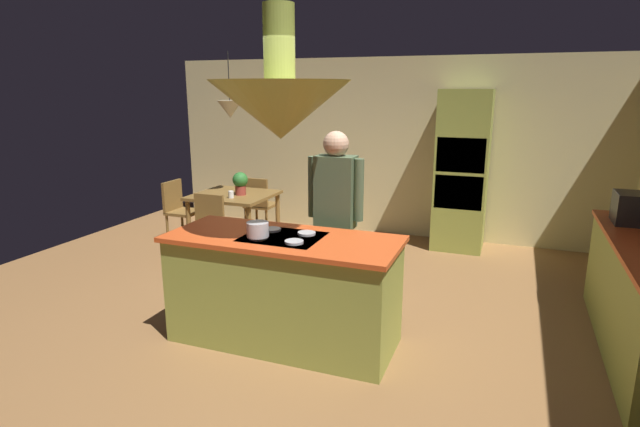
% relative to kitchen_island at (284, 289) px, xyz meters
% --- Properties ---
extents(ground, '(8.16, 8.16, 0.00)m').
position_rel_kitchen_island_xyz_m(ground, '(0.00, 0.20, -0.47)').
color(ground, olive).
extents(wall_back, '(6.80, 0.10, 2.55)m').
position_rel_kitchen_island_xyz_m(wall_back, '(0.00, 3.65, 0.80)').
color(wall_back, beige).
rests_on(wall_back, ground).
extents(kitchen_island, '(1.94, 0.81, 0.95)m').
position_rel_kitchen_island_xyz_m(kitchen_island, '(0.00, 0.00, 0.00)').
color(kitchen_island, '#939E42').
rests_on(kitchen_island, ground).
extents(oven_tower, '(0.66, 0.62, 2.11)m').
position_rel_kitchen_island_xyz_m(oven_tower, '(1.10, 3.24, 0.58)').
color(oven_tower, '#939E42').
rests_on(oven_tower, ground).
extents(dining_table, '(1.01, 0.94, 0.76)m').
position_rel_kitchen_island_xyz_m(dining_table, '(-1.70, 2.10, 0.19)').
color(dining_table, brown).
rests_on(dining_table, ground).
extents(person_at_island, '(0.53, 0.23, 1.75)m').
position_rel_kitchen_island_xyz_m(person_at_island, '(0.22, 0.68, 0.54)').
color(person_at_island, tan).
rests_on(person_at_island, ground).
extents(range_hood, '(1.10, 1.10, 1.00)m').
position_rel_kitchen_island_xyz_m(range_hood, '(0.00, 0.00, 1.52)').
color(range_hood, '#939E42').
extents(pendant_light_over_table, '(0.32, 0.32, 0.82)m').
position_rel_kitchen_island_xyz_m(pendant_light_over_table, '(-1.70, 2.10, 1.39)').
color(pendant_light_over_table, beige).
extents(chair_facing_island, '(0.40, 0.40, 0.87)m').
position_rel_kitchen_island_xyz_m(chair_facing_island, '(-1.70, 1.41, 0.03)').
color(chair_facing_island, brown).
rests_on(chair_facing_island, ground).
extents(chair_by_back_wall, '(0.40, 0.40, 0.87)m').
position_rel_kitchen_island_xyz_m(chair_by_back_wall, '(-1.70, 2.79, 0.03)').
color(chair_by_back_wall, brown).
rests_on(chair_by_back_wall, ground).
extents(chair_at_corner, '(0.40, 0.40, 0.87)m').
position_rel_kitchen_island_xyz_m(chair_at_corner, '(-2.58, 2.10, 0.03)').
color(chair_at_corner, brown).
rests_on(chair_at_corner, ground).
extents(potted_plant_on_table, '(0.20, 0.20, 0.30)m').
position_rel_kitchen_island_xyz_m(potted_plant_on_table, '(-1.58, 2.08, 0.46)').
color(potted_plant_on_table, '#99382D').
rests_on(potted_plant_on_table, dining_table).
extents(cup_on_table, '(0.07, 0.07, 0.09)m').
position_rel_kitchen_island_xyz_m(cup_on_table, '(-1.60, 1.87, 0.33)').
color(cup_on_table, white).
rests_on(cup_on_table, dining_table).
extents(cooking_pot_on_cooktop, '(0.18, 0.18, 0.12)m').
position_rel_kitchen_island_xyz_m(cooking_pot_on_cooktop, '(-0.16, -0.13, 0.54)').
color(cooking_pot_on_cooktop, '#B2B2B7').
rests_on(cooking_pot_on_cooktop, kitchen_island).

